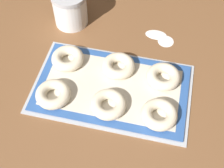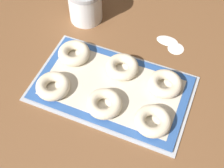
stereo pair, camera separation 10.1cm
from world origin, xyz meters
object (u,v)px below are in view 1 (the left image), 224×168
(bagel_back_right, at_px, (163,77))
(bagel_front_left, at_px, (53,94))
(flour_canister, at_px, (70,8))
(baking_tray, at_px, (112,88))
(bagel_front_right, at_px, (159,114))
(bagel_back_center, at_px, (119,66))
(bagel_front_center, at_px, (108,104))
(bagel_back_left, at_px, (68,58))

(bagel_back_right, bearing_deg, bagel_front_left, -156.13)
(bagel_front_left, distance_m, flour_canister, 0.37)
(baking_tray, xyz_separation_m, flour_canister, (-0.23, 0.28, 0.07))
(bagel_front_left, distance_m, bagel_front_right, 0.35)
(bagel_back_right, bearing_deg, bagel_back_center, 175.76)
(baking_tray, xyz_separation_m, bagel_back_right, (0.16, 0.07, 0.02))
(bagel_front_center, xyz_separation_m, bagel_back_center, (-0.00, 0.16, 0.00))
(baking_tray, relative_size, flour_canister, 3.86)
(bagel_front_center, relative_size, bagel_back_right, 1.00)
(bagel_front_right, bearing_deg, bagel_back_right, 92.31)
(bagel_front_right, relative_size, flour_canister, 0.84)
(baking_tray, bearing_deg, flour_canister, 128.94)
(bagel_front_left, relative_size, bagel_back_center, 1.00)
(bagel_back_left, bearing_deg, bagel_back_center, 2.11)
(bagel_front_center, bearing_deg, bagel_front_right, -0.27)
(bagel_front_left, bearing_deg, bagel_back_right, 23.87)
(bagel_front_left, xyz_separation_m, bagel_back_left, (0.00, 0.16, 0.00))
(baking_tray, height_order, bagel_back_right, bagel_back_right)
(bagel_front_left, xyz_separation_m, flour_canister, (-0.05, 0.37, 0.04))
(bagel_back_left, height_order, flour_canister, flour_canister)
(baking_tray, bearing_deg, bagel_back_left, 157.51)
(bagel_back_left, bearing_deg, bagel_front_center, -39.83)
(bagel_front_center, distance_m, bagel_back_center, 0.16)
(bagel_front_left, relative_size, bagel_front_right, 1.00)
(flour_canister, bearing_deg, bagel_back_right, -28.79)
(bagel_front_left, distance_m, bagel_back_center, 0.24)
(bagel_front_center, distance_m, bagel_back_right, 0.22)
(bagel_front_center, height_order, bagel_back_left, same)
(bagel_front_left, height_order, bagel_back_left, same)
(flour_canister, bearing_deg, bagel_front_right, -42.47)
(baking_tray, distance_m, bagel_front_center, 0.08)
(baking_tray, xyz_separation_m, bagel_front_right, (0.17, -0.08, 0.02))
(bagel_front_right, distance_m, bagel_back_center, 0.23)
(bagel_front_center, relative_size, bagel_back_center, 1.00)
(bagel_front_right, relative_size, bagel_back_left, 1.00)
(bagel_back_right, height_order, flour_canister, flour_canister)
(baking_tray, bearing_deg, bagel_back_right, 22.77)
(bagel_front_right, xyz_separation_m, bagel_back_center, (-0.16, 0.16, 0.00))
(bagel_front_right, height_order, flour_canister, flour_canister)
(flour_canister, bearing_deg, bagel_front_left, -81.91)
(bagel_front_left, bearing_deg, bagel_front_center, 0.72)
(bagel_back_center, bearing_deg, bagel_back_left, -177.89)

